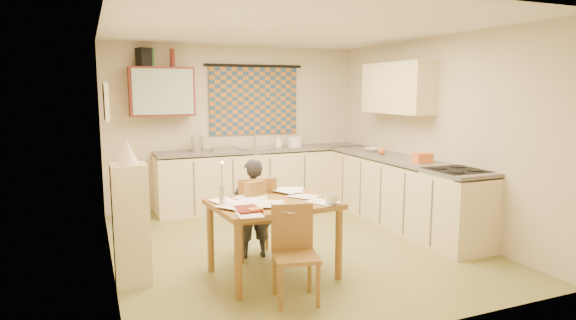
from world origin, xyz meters
name	(u,v)px	position (x,y,z in m)	size (l,w,h in m)	color
floor	(291,245)	(0.00, 0.00, -0.01)	(4.00, 4.50, 0.02)	olive
ceiling	(292,28)	(0.00, 0.00, 2.51)	(4.00, 4.50, 0.02)	white
wall_back	(235,127)	(0.00, 2.26, 1.25)	(4.00, 0.02, 2.50)	beige
wall_front	(414,170)	(0.00, -2.26, 1.25)	(4.00, 0.02, 2.50)	beige
wall_left	(106,148)	(-2.01, 0.00, 1.25)	(0.02, 4.50, 2.50)	beige
wall_right	(432,134)	(2.01, 0.00, 1.25)	(0.02, 4.50, 2.50)	beige
window_blind	(254,101)	(0.30, 2.22, 1.65)	(1.45, 0.03, 1.05)	navy
curtain_rod	(254,66)	(0.30, 2.20, 2.20)	(0.04, 0.04, 1.60)	black
wall_cabinet	(162,92)	(-1.15, 2.08, 1.80)	(0.90, 0.34, 0.70)	#571C15
wall_cabinet_glass	(163,92)	(-1.15, 1.91, 1.80)	(0.84, 0.02, 0.64)	#99B2A5
upper_cabinet_right	(397,88)	(1.83, 0.55, 1.85)	(0.34, 1.30, 0.70)	beige
framed_print	(106,102)	(-1.97, 0.40, 1.70)	(0.04, 0.50, 0.40)	beige
print_canvas	(108,102)	(-1.95, 0.40, 1.70)	(0.01, 0.42, 0.32)	beige
counter_back	(263,178)	(0.35, 1.95, 0.45)	(3.30, 0.62, 0.92)	beige
counter_right	(399,192)	(1.70, 0.24, 0.45)	(0.62, 2.95, 0.92)	beige
stove	(454,209)	(1.70, -0.82, 0.46)	(0.60, 0.60, 0.93)	white
sink	(260,151)	(0.29, 1.95, 0.88)	(0.55, 0.45, 0.10)	silver
tap	(255,139)	(0.28, 2.13, 1.06)	(0.03, 0.03, 0.28)	silver
dish_rack	(224,148)	(-0.28, 1.95, 0.95)	(0.35, 0.30, 0.06)	silver
kettle	(197,144)	(-0.69, 1.95, 1.04)	(0.18, 0.18, 0.24)	silver
mixing_bowl	(295,142)	(0.89, 1.95, 1.00)	(0.24, 0.24, 0.16)	white
soap_bottle	(278,141)	(0.63, 2.00, 1.02)	(0.10, 0.10, 0.19)	white
bowl	(372,150)	(1.70, 0.95, 0.95)	(0.22, 0.22, 0.05)	white
orange_bag	(422,158)	(1.70, -0.21, 0.98)	(0.22, 0.16, 0.12)	orange
fruit_orange	(382,151)	(1.65, 0.62, 0.97)	(0.10, 0.10, 0.10)	orange
speaker	(144,57)	(-1.38, 2.08, 2.28)	(0.16, 0.20, 0.26)	black
bottle_green	(152,57)	(-1.27, 2.08, 2.28)	(0.07, 0.07, 0.26)	#195926
bottle_brown	(172,58)	(-0.98, 2.08, 2.28)	(0.07, 0.07, 0.26)	#571C15
dining_table	(273,238)	(-0.53, -0.80, 0.38)	(1.23, 0.97, 0.75)	brown
chair_far	(255,232)	(-0.53, -0.23, 0.28)	(0.46, 0.46, 0.91)	brown
chair_near	(295,272)	(-0.56, -1.42, 0.26)	(0.45, 0.45, 0.83)	brown
person	(253,208)	(-0.55, -0.22, 0.55)	(0.43, 0.31, 1.09)	black
shelf_stand	(131,225)	(-1.84, -0.50, 0.58)	(0.32, 0.30, 1.15)	beige
lampshade	(127,152)	(-1.84, -0.50, 1.26)	(0.20, 0.20, 0.22)	beige
letter_rack	(255,189)	(-0.63, -0.53, 0.83)	(0.22, 0.10, 0.16)	brown
mug	(331,199)	(-0.07, -1.13, 0.80)	(0.13, 0.13, 0.10)	white
magazine	(236,211)	(-0.98, -1.06, 0.76)	(0.21, 0.28, 0.03)	maroon
book	(240,207)	(-0.91, -0.92, 0.76)	(0.18, 0.24, 0.02)	orange
orange_box	(255,211)	(-0.83, -1.15, 0.77)	(0.12, 0.08, 0.04)	orange
eyeglasses	(300,205)	(-0.36, -1.06, 0.76)	(0.13, 0.04, 0.02)	black
candle_holder	(222,196)	(-1.03, -0.77, 0.84)	(0.06, 0.06, 0.18)	silver
candle	(222,176)	(-1.04, -0.79, 1.04)	(0.02, 0.02, 0.22)	white
candle_flame	(222,163)	(-1.04, -0.80, 1.16)	(0.02, 0.02, 0.02)	#FFCC66
papers	(266,201)	(-0.61, -0.81, 0.76)	(1.19, 1.05, 0.03)	white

